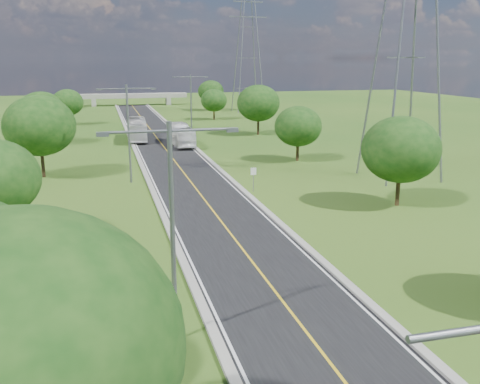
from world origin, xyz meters
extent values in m
plane|color=#254D15|center=(0.00, 60.00, 0.00)|extent=(260.00, 260.00, 0.00)
cube|color=black|center=(0.00, 66.00, 0.03)|extent=(8.00, 150.00, 0.06)
cube|color=gray|center=(-4.25, 66.00, 0.11)|extent=(0.50, 150.00, 0.22)
cube|color=gray|center=(4.25, 66.00, 0.11)|extent=(0.50, 150.00, 0.22)
cylinder|color=slate|center=(5.20, 38.00, 1.20)|extent=(0.08, 0.08, 2.40)
cube|color=white|center=(5.20, 37.97, 2.00)|extent=(0.55, 0.04, 0.70)
cube|color=gray|center=(-10.00, 140.00, 1.00)|extent=(1.20, 3.00, 2.00)
cube|color=gray|center=(10.00, 140.00, 1.00)|extent=(1.20, 3.00, 2.00)
cube|color=gray|center=(0.00, 140.00, 2.60)|extent=(30.00, 3.00, 1.20)
cylinder|color=slate|center=(-6.00, 12.00, 5.00)|extent=(0.22, 0.22, 10.00)
cylinder|color=slate|center=(-7.40, 12.00, 9.60)|extent=(2.80, 0.12, 0.12)
cylinder|color=slate|center=(-4.60, 12.00, 9.60)|extent=(2.80, 0.12, 0.12)
cube|color=slate|center=(-8.70, 12.00, 9.55)|extent=(0.50, 0.25, 0.18)
cube|color=slate|center=(-3.30, 12.00, 9.55)|extent=(0.50, 0.25, 0.18)
cylinder|color=slate|center=(-6.00, 45.00, 5.00)|extent=(0.22, 0.22, 10.00)
cylinder|color=slate|center=(-7.40, 45.00, 9.60)|extent=(2.80, 0.12, 0.12)
cylinder|color=slate|center=(-4.60, 45.00, 9.60)|extent=(2.80, 0.12, 0.12)
cube|color=slate|center=(-8.70, 45.00, 9.55)|extent=(0.50, 0.25, 0.18)
cube|color=slate|center=(-3.30, 45.00, 9.55)|extent=(0.50, 0.25, 0.18)
cylinder|color=slate|center=(6.00, 78.00, 5.00)|extent=(0.22, 0.22, 10.00)
cylinder|color=slate|center=(4.60, 78.00, 9.60)|extent=(2.80, 0.12, 0.12)
cylinder|color=slate|center=(7.40, 78.00, 9.60)|extent=(2.80, 0.12, 0.12)
cube|color=slate|center=(3.30, 78.00, 9.55)|extent=(0.50, 0.25, 0.18)
cube|color=slate|center=(8.70, 78.00, 9.55)|extent=(0.50, 0.25, 0.18)
cube|color=slate|center=(26.00, 115.00, 21.84)|extent=(9.00, 0.25, 0.25)
cube|color=slate|center=(26.00, 115.00, 25.20)|extent=(7.00, 0.25, 0.25)
cylinder|color=black|center=(-15.00, 50.00, 1.62)|extent=(0.36, 0.36, 3.24)
ellipsoid|color=#11380F|center=(-15.00, 50.00, 5.58)|extent=(7.56, 7.56, 6.43)
cylinder|color=black|center=(-17.00, 74.00, 1.44)|extent=(0.36, 0.36, 2.88)
ellipsoid|color=#11380F|center=(-17.00, 74.00, 4.96)|extent=(6.72, 6.72, 5.71)
cylinder|color=black|center=(-14.50, 98.00, 1.26)|extent=(0.36, 0.36, 2.52)
ellipsoid|color=#11380F|center=(-14.50, 98.00, 4.34)|extent=(5.88, 5.88, 5.00)
ellipsoid|color=#11380F|center=(-11.00, 2.00, 5.89)|extent=(7.98, 7.98, 6.78)
cylinder|color=black|center=(16.00, 30.00, 1.44)|extent=(0.36, 0.36, 2.88)
ellipsoid|color=#11380F|center=(16.00, 30.00, 4.96)|extent=(6.72, 6.72, 5.71)
cylinder|color=black|center=(15.00, 52.00, 1.26)|extent=(0.36, 0.36, 2.52)
ellipsoid|color=#11380F|center=(15.00, 52.00, 4.34)|extent=(5.88, 5.88, 5.00)
cylinder|color=black|center=(17.00, 76.00, 1.53)|extent=(0.36, 0.36, 3.06)
ellipsoid|color=#11380F|center=(17.00, 76.00, 5.27)|extent=(7.14, 7.14, 6.07)
cylinder|color=black|center=(14.50, 100.00, 1.17)|extent=(0.36, 0.36, 2.34)
ellipsoid|color=#11380F|center=(14.50, 100.00, 4.03)|extent=(5.46, 5.46, 4.64)
cylinder|color=black|center=(18.00, 120.00, 1.35)|extent=(0.36, 0.36, 2.70)
ellipsoid|color=#11380F|center=(18.00, 120.00, 4.65)|extent=(6.30, 6.30, 5.36)
imported|color=white|center=(2.68, 67.83, 1.58)|extent=(2.69, 10.96, 3.04)
imported|color=silver|center=(-3.16, 74.82, 1.70)|extent=(3.44, 11.89, 3.27)
camera|label=1|loc=(-8.77, -10.19, 12.53)|focal=40.00mm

